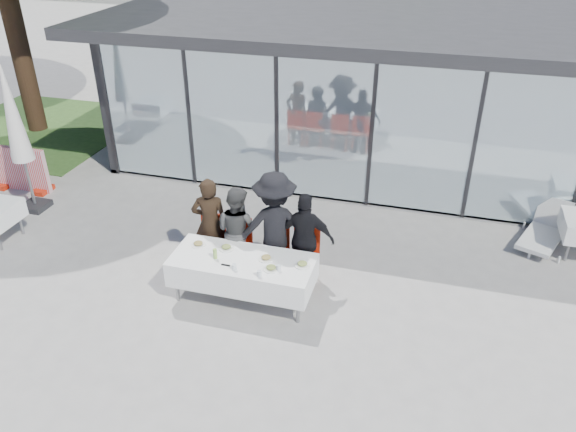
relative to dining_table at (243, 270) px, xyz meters
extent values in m
plane|color=#999691|center=(0.41, -0.41, -0.54)|extent=(90.00, 90.00, 0.00)
cube|color=gray|center=(2.41, 7.59, -0.49)|extent=(14.00, 8.00, 0.10)
cube|color=black|center=(2.41, 11.49, 1.06)|extent=(14.00, 0.20, 3.20)
cube|color=black|center=(-4.49, 7.59, 1.06)|extent=(0.20, 8.00, 3.20)
cube|color=silver|center=(2.41, 3.62, 1.06)|extent=(13.60, 0.06, 3.10)
cube|color=#2D2D30|center=(2.41, 7.19, 2.78)|extent=(14.80, 8.80, 0.24)
cube|color=#262628|center=(-4.39, 3.62, 1.06)|extent=(0.08, 0.10, 3.10)
cube|color=#262628|center=(-2.45, 3.62, 1.06)|extent=(0.08, 0.10, 3.10)
cube|color=#262628|center=(-0.51, 3.62, 1.06)|extent=(0.08, 0.10, 3.10)
cube|color=#262628|center=(1.43, 3.62, 1.06)|extent=(0.08, 0.10, 3.10)
cube|color=#262628|center=(3.38, 3.62, 1.06)|extent=(0.08, 0.10, 3.10)
cube|color=#B6210C|center=(-0.09, 6.09, -0.09)|extent=(0.45, 0.45, 0.90)
cube|color=#B6210C|center=(1.41, 6.59, -0.09)|extent=(0.45, 0.45, 0.90)
cube|color=#B6210C|center=(3.91, 6.09, -0.09)|extent=(0.45, 0.45, 0.90)
cube|color=white|center=(0.00, 0.00, 0.00)|extent=(2.26, 0.96, 0.42)
cylinder|color=gray|center=(-1.00, -0.35, -0.18)|extent=(0.06, 0.06, 0.71)
cylinder|color=gray|center=(1.00, -0.35, -0.18)|extent=(0.06, 0.06, 0.71)
cylinder|color=gray|center=(-1.00, 0.35, -0.18)|extent=(0.06, 0.06, 0.71)
cylinder|color=gray|center=(1.00, 0.35, -0.18)|extent=(0.06, 0.06, 0.71)
imported|color=black|center=(-0.84, 0.74, 0.30)|extent=(0.76, 0.76, 1.68)
cube|color=#B6210C|center=(-0.84, 0.66, -0.09)|extent=(0.44, 0.44, 0.05)
cube|color=#B6210C|center=(-0.84, 0.86, 0.16)|extent=(0.44, 0.04, 0.55)
cylinder|color=#B6210C|center=(-1.02, 0.48, -0.32)|extent=(0.04, 0.04, 0.43)
cylinder|color=#B6210C|center=(-0.66, 0.48, -0.32)|extent=(0.04, 0.04, 0.43)
cylinder|color=#B6210C|center=(-1.02, 0.84, -0.32)|extent=(0.04, 0.04, 0.43)
cylinder|color=#B6210C|center=(-0.66, 0.84, -0.32)|extent=(0.04, 0.04, 0.43)
imported|color=#4D4D4D|center=(-0.35, 0.74, 0.26)|extent=(0.98, 0.98, 1.59)
cube|color=#B6210C|center=(-0.35, 0.66, -0.09)|extent=(0.44, 0.44, 0.05)
cube|color=#B6210C|center=(-0.35, 0.86, 0.16)|extent=(0.44, 0.04, 0.55)
cylinder|color=#B6210C|center=(-0.53, 0.48, -0.32)|extent=(0.04, 0.04, 0.43)
cylinder|color=#B6210C|center=(-0.17, 0.48, -0.32)|extent=(0.04, 0.04, 0.43)
cylinder|color=#B6210C|center=(-0.53, 0.84, -0.32)|extent=(0.04, 0.04, 0.43)
cylinder|color=#B6210C|center=(-0.17, 0.84, -0.32)|extent=(0.04, 0.04, 0.43)
imported|color=black|center=(0.31, 0.74, 0.43)|extent=(1.58, 1.58, 1.93)
cube|color=#B6210C|center=(0.31, 0.66, -0.09)|extent=(0.44, 0.44, 0.05)
cube|color=#B6210C|center=(0.31, 0.86, 0.16)|extent=(0.44, 0.04, 0.55)
cylinder|color=#B6210C|center=(0.13, 0.48, -0.32)|extent=(0.04, 0.04, 0.43)
cylinder|color=#B6210C|center=(0.49, 0.48, -0.32)|extent=(0.04, 0.04, 0.43)
cylinder|color=#B6210C|center=(0.13, 0.84, -0.32)|extent=(0.04, 0.04, 0.43)
cylinder|color=#B6210C|center=(0.49, 0.84, -0.32)|extent=(0.04, 0.04, 0.43)
imported|color=black|center=(0.83, 0.74, 0.28)|extent=(1.02, 1.02, 1.63)
cube|color=#B6210C|center=(0.83, 0.66, -0.09)|extent=(0.44, 0.44, 0.05)
cube|color=#B6210C|center=(0.83, 0.86, 0.16)|extent=(0.44, 0.04, 0.55)
cylinder|color=#B6210C|center=(0.65, 0.48, -0.32)|extent=(0.04, 0.04, 0.43)
cylinder|color=#B6210C|center=(1.01, 0.48, -0.32)|extent=(0.04, 0.04, 0.43)
cylinder|color=#B6210C|center=(0.65, 0.84, -0.32)|extent=(0.04, 0.04, 0.43)
cylinder|color=#B6210C|center=(1.01, 0.84, -0.32)|extent=(0.04, 0.04, 0.43)
cylinder|color=white|center=(-0.82, 0.18, 0.22)|extent=(0.24, 0.24, 0.01)
ellipsoid|color=#B9854A|center=(-0.82, 0.18, 0.25)|extent=(0.15, 0.15, 0.05)
cylinder|color=white|center=(-0.34, 0.21, 0.22)|extent=(0.24, 0.24, 0.01)
ellipsoid|color=#456E29|center=(-0.34, 0.21, 0.25)|extent=(0.15, 0.15, 0.05)
cylinder|color=white|center=(0.36, 0.09, 0.22)|extent=(0.24, 0.24, 0.01)
ellipsoid|color=#B9854A|center=(0.36, 0.09, 0.25)|extent=(0.15, 0.15, 0.05)
cylinder|color=white|center=(0.95, 0.08, 0.22)|extent=(0.24, 0.24, 0.01)
ellipsoid|color=#456E29|center=(0.95, 0.08, 0.25)|extent=(0.15, 0.15, 0.05)
cylinder|color=white|center=(0.52, -0.15, 0.22)|extent=(0.24, 0.24, 0.01)
ellipsoid|color=#456E29|center=(0.52, -0.15, 0.25)|extent=(0.15, 0.15, 0.05)
cylinder|color=#91C050|center=(-0.41, -0.09, 0.29)|extent=(0.06, 0.06, 0.16)
cylinder|color=silver|center=(-0.02, -0.31, 0.26)|extent=(0.07, 0.07, 0.10)
cylinder|color=silver|center=(0.64, -0.15, 0.26)|extent=(0.07, 0.07, 0.10)
cylinder|color=silver|center=(0.40, -0.37, 0.26)|extent=(0.07, 0.07, 0.10)
cube|color=black|center=(-0.19, -0.23, 0.22)|extent=(0.14, 0.03, 0.01)
cylinder|color=gray|center=(-4.78, 0.71, -0.18)|extent=(0.05, 0.05, 0.72)
cylinder|color=gray|center=(5.18, 2.55, -0.18)|extent=(0.05, 0.05, 0.72)
cylinder|color=gray|center=(5.18, 3.15, -0.18)|extent=(0.05, 0.05, 0.72)
cube|color=black|center=(-5.20, 1.64, -0.48)|extent=(0.50, 0.50, 0.12)
cylinder|color=gray|center=(-5.20, 1.64, 0.81)|extent=(0.06, 0.06, 2.70)
cone|color=silver|center=(-5.20, 1.64, 1.52)|extent=(0.44, 0.44, 1.89)
cube|color=red|center=(-6.02, 2.33, -0.04)|extent=(1.40, 0.12, 1.00)
cube|color=#B6210C|center=(-6.52, 2.33, -0.49)|extent=(0.30, 0.45, 0.10)
cube|color=#B6210C|center=(-5.52, 2.33, -0.49)|extent=(0.30, 0.45, 0.10)
cube|color=silver|center=(4.80, 2.99, -0.36)|extent=(1.04, 1.43, 0.08)
cube|color=silver|center=(5.01, 3.50, -0.09)|extent=(0.65, 0.47, 0.54)
cylinder|color=silver|center=(4.55, 2.44, -0.47)|extent=(0.04, 0.04, 0.14)
cylinder|color=silver|center=(5.05, 2.44, -0.47)|extent=(0.04, 0.04, 0.14)
cylinder|color=silver|center=(4.55, 3.54, -0.47)|extent=(0.04, 0.04, 0.14)
cylinder|color=silver|center=(5.05, 3.54, -0.47)|extent=(0.04, 0.04, 0.14)
cylinder|color=#382316|center=(-8.09, 5.59, 1.66)|extent=(0.50, 0.50, 4.40)
cylinder|color=#382316|center=(0.91, 12.59, 0.46)|extent=(0.44, 0.44, 2.00)
cube|color=#385926|center=(-8.09, 5.59, -0.53)|extent=(5.00, 5.00, 0.02)
camera|label=1|loc=(2.66, -6.80, 5.14)|focal=35.00mm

